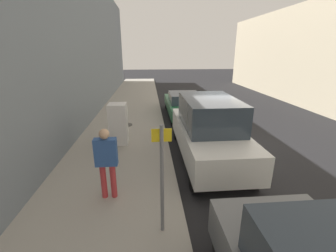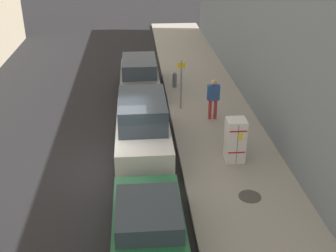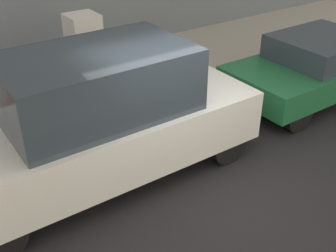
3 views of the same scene
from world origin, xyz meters
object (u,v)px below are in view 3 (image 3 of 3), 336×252
(discarded_refrigerator, at_px, (85,50))
(parked_sedan_green, at_px, (324,63))
(parked_van_white, at_px, (101,119))
(trash_bag, at_px, (43,77))

(discarded_refrigerator, bearing_deg, parked_sedan_green, 52.91)
(parked_van_white, bearing_deg, trash_bag, 174.99)
(trash_bag, height_order, parked_van_white, parked_van_white)
(discarded_refrigerator, xyz_separation_m, parked_sedan_green, (3.20, 4.24, -0.25))
(parked_van_white, bearing_deg, discarded_refrigerator, 158.89)
(trash_bag, relative_size, parked_van_white, 0.09)
(trash_bag, distance_m, parked_van_white, 3.66)
(parked_sedan_green, bearing_deg, parked_van_white, -90.00)
(parked_van_white, bearing_deg, parked_sedan_green, 90.00)
(discarded_refrigerator, xyz_separation_m, trash_bag, (-0.38, -0.92, -0.56))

